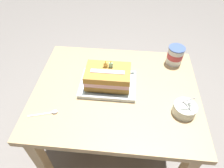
{
  "coord_description": "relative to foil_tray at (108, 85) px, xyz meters",
  "views": [
    {
      "loc": [
        0.05,
        -0.8,
        1.57
      ],
      "look_at": [
        -0.03,
        0.01,
        0.71
      ],
      "focal_mm": 32.03,
      "sensor_mm": 36.0,
      "label": 1
    }
  ],
  "objects": [
    {
      "name": "ground_plane",
      "position": [
        0.05,
        -0.03,
        -0.69
      ],
      "size": [
        8.0,
        8.0,
        0.0
      ],
      "primitive_type": "plane",
      "color": "gray"
    },
    {
      "name": "serving_spoon_near_tray",
      "position": [
        -0.28,
        -0.23,
        -0.0
      ],
      "size": [
        0.16,
        0.06,
        0.01
      ],
      "color": "silver",
      "rests_on": "dining_table"
    },
    {
      "name": "foil_tray",
      "position": [
        0.0,
        0.0,
        0.0
      ],
      "size": [
        0.33,
        0.24,
        0.02
      ],
      "color": "silver",
      "rests_on": "dining_table"
    },
    {
      "name": "bowl_stack",
      "position": [
        0.43,
        -0.16,
        0.02
      ],
      "size": [
        0.12,
        0.12,
        0.11
      ],
      "color": "silver",
      "rests_on": "dining_table"
    },
    {
      "name": "birthday_cake",
      "position": [
        0.0,
        0.0,
        0.07
      ],
      "size": [
        0.26,
        0.17,
        0.15
      ],
      "color": "#B8883F",
      "rests_on": "foil_tray"
    },
    {
      "name": "dining_table",
      "position": [
        0.05,
        -0.03,
        -0.11
      ],
      "size": [
        0.98,
        0.79,
        0.68
      ],
      "color": "tan",
      "rests_on": "ground_plane"
    },
    {
      "name": "ice_cream_tub",
      "position": [
        0.42,
        0.26,
        0.06
      ],
      "size": [
        0.11,
        0.11,
        0.12
      ],
      "color": "white",
      "rests_on": "dining_table"
    }
  ]
}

